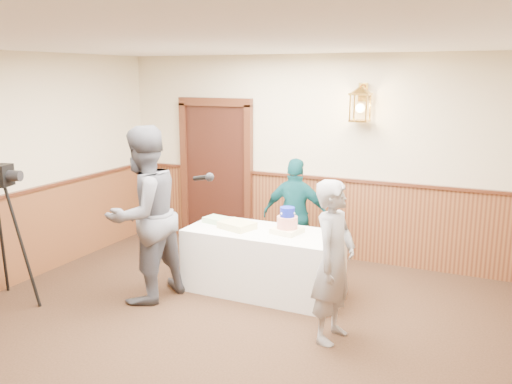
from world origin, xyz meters
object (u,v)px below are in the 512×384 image
(sheet_cake_yellow, at_px, (237,225))
(sheet_cake_green, at_px, (216,220))
(tiered_cake, at_px, (287,223))
(assistant_p, at_px, (296,215))
(tv_camera_rig, at_px, (0,243))
(display_table, at_px, (263,261))
(baker, at_px, (334,262))
(interviewer, at_px, (144,215))

(sheet_cake_yellow, distance_m, sheet_cake_green, 0.38)
(tiered_cake, bearing_deg, sheet_cake_green, 176.30)
(tiered_cake, relative_size, assistant_p, 0.23)
(sheet_cake_yellow, xyz_separation_m, tv_camera_rig, (-2.16, -1.51, -0.07))
(display_table, distance_m, tv_camera_rig, 2.94)
(sheet_cake_green, xyz_separation_m, baker, (1.76, -0.88, 0.01))
(tiered_cake, height_order, sheet_cake_yellow, tiered_cake)
(assistant_p, bearing_deg, interviewer, 46.39)
(tv_camera_rig, bearing_deg, interviewer, 15.17)
(display_table, height_order, sheet_cake_green, sheet_cake_green)
(tiered_cake, bearing_deg, assistant_p, 103.91)
(sheet_cake_green, bearing_deg, tv_camera_rig, -137.56)
(sheet_cake_green, relative_size, baker, 0.17)
(display_table, relative_size, assistant_p, 1.21)
(display_table, xyz_separation_m, assistant_p, (0.09, 0.84, 0.37))
(sheet_cake_yellow, relative_size, baker, 0.24)
(display_table, xyz_separation_m, sheet_cake_yellow, (-0.32, -0.04, 0.41))
(sheet_cake_yellow, relative_size, assistant_p, 0.26)
(assistant_p, height_order, tv_camera_rig, tv_camera_rig)
(display_table, height_order, assistant_p, assistant_p)
(assistant_p, bearing_deg, tiered_cake, 97.67)
(interviewer, height_order, assistant_p, interviewer)
(sheet_cake_green, relative_size, tv_camera_rig, 0.17)
(interviewer, relative_size, tv_camera_rig, 1.25)
(sheet_cake_yellow, height_order, sheet_cake_green, sheet_cake_yellow)
(tiered_cake, height_order, tv_camera_rig, tv_camera_rig)
(display_table, distance_m, tiered_cake, 0.57)
(tiered_cake, xyz_separation_m, sheet_cake_yellow, (-0.60, -0.07, -0.08))
(baker, bearing_deg, tv_camera_rig, 109.14)
(sheet_cake_yellow, xyz_separation_m, baker, (1.41, -0.74, 0.00))
(sheet_cake_yellow, height_order, tv_camera_rig, tv_camera_rig)
(tiered_cake, distance_m, interviewer, 1.62)
(display_table, relative_size, tiered_cake, 5.15)
(baker, distance_m, tv_camera_rig, 3.65)
(sheet_cake_green, xyz_separation_m, tv_camera_rig, (-1.80, -1.65, -0.07))
(tiered_cake, height_order, sheet_cake_green, tiered_cake)
(tiered_cake, distance_m, tv_camera_rig, 3.19)
(interviewer, distance_m, tv_camera_rig, 1.60)
(sheet_cake_green, height_order, interviewer, interviewer)
(tv_camera_rig, bearing_deg, tiered_cake, 14.16)
(display_table, relative_size, sheet_cake_green, 6.51)
(tiered_cake, xyz_separation_m, sheet_cake_green, (-0.96, 0.06, -0.09))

